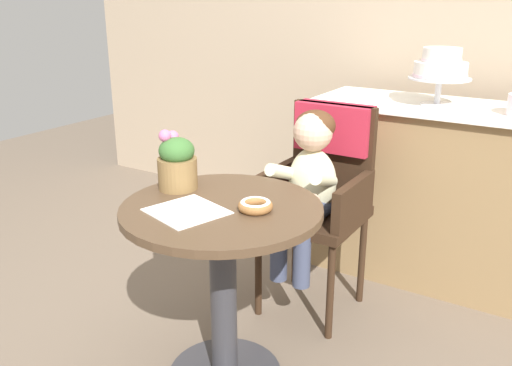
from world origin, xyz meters
The scene contains 9 objects.
back_wall centered at (0.00, 1.85, 1.35)m, with size 4.80×0.10×2.70m, color tan.
cafe_table centered at (0.00, 0.00, 0.51)m, with size 0.72×0.72×0.72m.
wicker_chair centered at (0.06, 0.73, 0.64)m, with size 0.42×0.45×0.95m.
seated_child centered at (0.06, 0.57, 0.68)m, with size 0.27×0.32×0.73m.
paper_napkin centered at (-0.07, -0.11, 0.72)m, with size 0.24×0.23×0.00m, color white.
donut_front centered at (0.13, 0.02, 0.74)m, with size 0.12×0.12×0.04m.
flower_vase centered at (-0.25, 0.06, 0.83)m, with size 0.15×0.15×0.23m.
display_counter centered at (0.55, 1.30, 0.45)m, with size 1.56×0.62×0.90m.
tiered_cake_stand centered at (0.39, 1.30, 1.08)m, with size 0.30×0.30×0.28m.
Camera 1 is at (1.06, -1.48, 1.44)m, focal length 38.85 mm.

